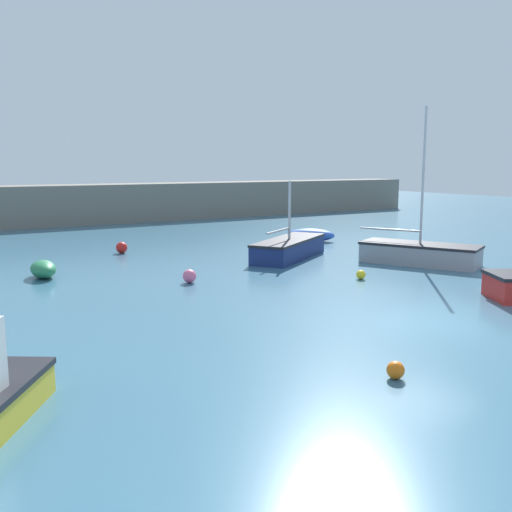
% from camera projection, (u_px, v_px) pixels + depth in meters
% --- Properties ---
extents(ground_plane, '(120.00, 120.00, 0.20)m').
position_uv_depth(ground_plane, '(430.00, 325.00, 16.63)').
color(ground_plane, '#38667F').
extents(harbor_breakwater, '(62.11, 3.45, 2.99)m').
position_uv_depth(harbor_breakwater, '(95.00, 204.00, 44.11)').
color(harbor_breakwater, slate).
rests_on(harbor_breakwater, ground_plane).
extents(sailboat_short_mast, '(5.71, 4.54, 3.75)m').
position_uv_depth(sailboat_short_mast, '(289.00, 248.00, 27.72)').
color(sailboat_short_mast, navy).
rests_on(sailboat_short_mast, ground_plane).
extents(dinghy_near_pier, '(1.11, 1.88, 0.71)m').
position_uv_depth(dinghy_near_pier, '(43.00, 269.00, 22.95)').
color(dinghy_near_pier, '#287A4C').
rests_on(dinghy_near_pier, ground_plane).
extents(rowboat_white_midwater, '(2.90, 2.92, 0.76)m').
position_uv_depth(rowboat_white_midwater, '(310.00, 235.00, 33.76)').
color(rowboat_white_midwater, '#2D56B7').
rests_on(rowboat_white_midwater, ground_plane).
extents(sailboat_tall_mast, '(4.01, 5.58, 7.06)m').
position_uv_depth(sailboat_tall_mast, '(420.00, 253.00, 26.05)').
color(sailboat_tall_mast, gray).
rests_on(sailboat_tall_mast, ground_plane).
extents(mooring_buoy_yellow, '(0.37, 0.37, 0.37)m').
position_uv_depth(mooring_buoy_yellow, '(361.00, 275.00, 22.66)').
color(mooring_buoy_yellow, yellow).
rests_on(mooring_buoy_yellow, ground_plane).
extents(mooring_buoy_red, '(0.58, 0.58, 0.58)m').
position_uv_depth(mooring_buoy_red, '(122.00, 248.00, 29.27)').
color(mooring_buoy_red, red).
rests_on(mooring_buoy_red, ground_plane).
extents(mooring_buoy_orange, '(0.39, 0.39, 0.39)m').
position_uv_depth(mooring_buoy_orange, '(396.00, 370.00, 12.14)').
color(mooring_buoy_orange, orange).
rests_on(mooring_buoy_orange, ground_plane).
extents(mooring_buoy_pink, '(0.53, 0.53, 0.53)m').
position_uv_depth(mooring_buoy_pink, '(189.00, 276.00, 21.95)').
color(mooring_buoy_pink, '#EA668C').
rests_on(mooring_buoy_pink, ground_plane).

